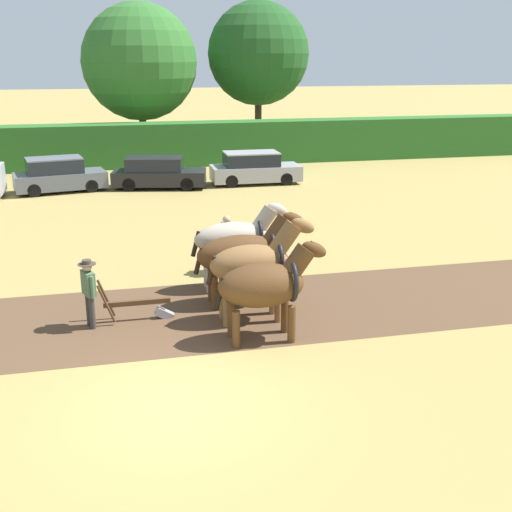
% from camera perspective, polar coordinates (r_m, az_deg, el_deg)
% --- Properties ---
extents(ground_plane, '(240.00, 240.00, 0.00)m').
position_cam_1_polar(ground_plane, '(12.16, -6.93, -12.98)').
color(ground_plane, '#998447').
extents(plowed_furrow_strip, '(25.94, 4.60, 0.01)m').
position_cam_1_polar(plowed_furrow_strip, '(15.90, -14.88, -5.87)').
color(plowed_furrow_strip, brown).
rests_on(plowed_furrow_strip, ground).
extents(hedgerow, '(78.78, 1.88, 2.45)m').
position_cam_1_polar(hedgerow, '(37.72, -11.50, 9.60)').
color(hedgerow, '#286023').
rests_on(hedgerow, ground).
extents(tree_center_left, '(7.00, 7.00, 9.24)m').
position_cam_1_polar(tree_center_left, '(41.30, -10.30, 16.60)').
color(tree_center_left, '#4C3823').
rests_on(tree_center_left, ground).
extents(tree_center, '(6.48, 6.48, 9.48)m').
position_cam_1_polar(tree_center, '(42.85, 0.21, 17.54)').
color(tree_center, '#423323').
rests_on(tree_center, ground).
extents(draft_horse_lead_left, '(2.60, 1.04, 2.31)m').
position_cam_1_polar(draft_horse_lead_left, '(14.12, 0.89, -2.55)').
color(draft_horse_lead_left, '#513319').
rests_on(draft_horse_lead_left, ground).
extents(draft_horse_lead_right, '(2.68, 0.98, 2.55)m').
position_cam_1_polar(draft_horse_lead_right, '(15.15, -0.08, -0.65)').
color(draft_horse_lead_right, brown).
rests_on(draft_horse_lead_right, ground).
extents(draft_horse_trail_left, '(2.94, 1.05, 2.42)m').
position_cam_1_polar(draft_horse_trail_left, '(16.26, -0.98, 0.25)').
color(draft_horse_trail_left, '#513319').
rests_on(draft_horse_trail_left, ground).
extents(draft_horse_trail_right, '(2.73, 0.93, 2.41)m').
position_cam_1_polar(draft_horse_trail_right, '(17.33, -1.78, 1.58)').
color(draft_horse_trail_right, '#B2A38E').
rests_on(draft_horse_trail_right, ground).
extents(plow, '(1.79, 0.46, 1.13)m').
position_cam_1_polar(plow, '(15.76, -10.00, -4.47)').
color(plow, '#4C331E').
rests_on(plow, ground).
extents(farmer_at_plow, '(0.42, 0.62, 1.66)m').
position_cam_1_polar(farmer_at_plow, '(15.36, -14.65, -2.81)').
color(farmer_at_plow, '#38332D').
rests_on(farmer_at_plow, ground).
extents(farmer_beside_team, '(0.25, 0.68, 1.73)m').
position_cam_1_polar(farmer_beside_team, '(18.66, -2.60, 1.48)').
color(farmer_beside_team, '#4C4C4C').
rests_on(farmer_beside_team, ground).
extents(parked_car_left, '(4.39, 2.53, 1.60)m').
position_cam_1_polar(parked_car_left, '(31.55, -17.15, 6.85)').
color(parked_car_left, '#565B66').
rests_on(parked_car_left, ground).
extents(parked_car_center_left, '(4.65, 2.58, 1.48)m').
position_cam_1_polar(parked_car_center_left, '(31.41, -8.70, 7.29)').
color(parked_car_center_left, black).
rests_on(parked_car_center_left, ground).
extents(parked_car_center, '(4.42, 1.83, 1.58)m').
position_cam_1_polar(parked_car_center, '(32.11, -0.16, 7.78)').
color(parked_car_center, '#9E9EA8').
rests_on(parked_car_center, ground).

